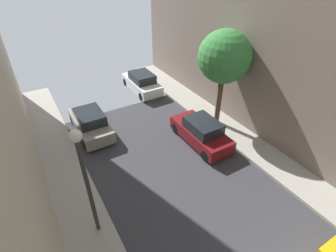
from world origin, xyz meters
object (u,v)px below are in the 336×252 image
(parked_car_left_3, at_px, (90,123))
(parked_car_right_2, at_px, (201,132))
(parked_car_right_3, at_px, (142,83))
(lamp_post, at_px, (84,170))
(street_tree_1, at_px, (224,57))

(parked_car_left_3, xyz_separation_m, parked_car_right_2, (5.40, -4.35, 0.00))
(parked_car_right_3, bearing_deg, parked_car_left_3, -145.69)
(parked_car_left_3, distance_m, parked_car_right_3, 6.54)
(parked_car_left_3, bearing_deg, lamp_post, -105.08)
(parked_car_left_3, relative_size, parked_car_right_2, 1.00)
(street_tree_1, bearing_deg, parked_car_left_3, 156.05)
(street_tree_1, height_order, lamp_post, street_tree_1)
(parked_car_right_2, height_order, parked_car_right_3, same)
(street_tree_1, bearing_deg, parked_car_right_2, -153.59)
(parked_car_right_2, bearing_deg, parked_car_right_3, 90.00)
(lamp_post, bearing_deg, street_tree_1, 21.69)
(parked_car_right_2, distance_m, lamp_post, 8.26)
(parked_car_right_2, relative_size, parked_car_right_3, 1.00)
(parked_car_right_3, distance_m, street_tree_1, 8.28)
(parked_car_right_2, height_order, street_tree_1, street_tree_1)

